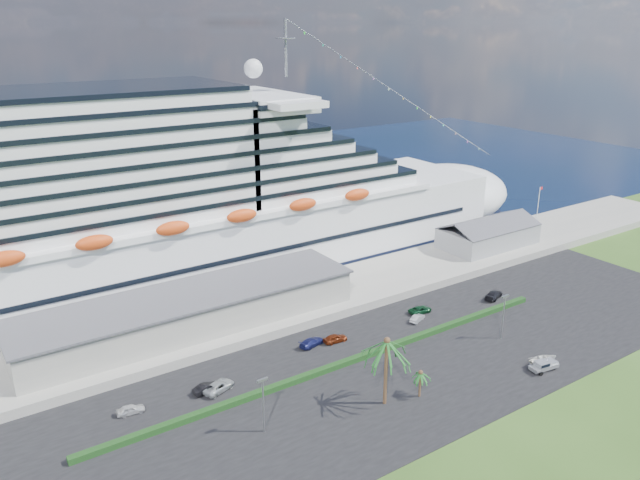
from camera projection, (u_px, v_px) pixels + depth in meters
ground at (453, 395)px, 93.97m from camera, size 420.00×420.00×0.00m
asphalt_lot at (404, 364)px, 102.56m from camera, size 140.00×38.00×0.12m
wharf at (309, 298)px, 125.00m from camera, size 240.00×20.00×1.80m
water at (153, 201)px, 195.80m from camera, size 420.00×160.00×0.02m
cruise_ship at (156, 211)px, 127.25m from camera, size 191.00×38.00×54.00m
terminal_building at (190, 310)px, 110.48m from camera, size 61.00×15.00×6.30m
port_shed at (488, 235)px, 151.25m from camera, size 24.00×12.31×7.37m
flagpole at (538, 208)px, 159.49m from camera, size 1.08×0.16×12.00m
hedge at (347, 362)px, 102.10m from camera, size 88.00×1.10×0.90m
lamp_post_left at (263, 399)px, 83.72m from camera, size 1.60×0.35×8.27m
lamp_post_right at (504, 311)px, 109.01m from camera, size 1.60×0.35×8.27m
palm_tall at (387, 348)px, 88.80m from camera, size 8.82×8.82×11.13m
palm_short at (421, 375)px, 92.34m from camera, size 3.53×3.53×4.56m
parked_car_0 at (131, 409)px, 89.14m from camera, size 4.14×2.12×1.35m
parked_car_1 at (206, 388)px, 94.27m from camera, size 4.48×2.04×1.42m
parked_car_2 at (218, 386)px, 94.65m from camera, size 5.84×4.11×1.48m
parked_car_3 at (312, 342)px, 107.88m from camera, size 5.17×2.94×1.41m
parked_car_4 at (335, 338)px, 109.10m from camera, size 4.49×2.12×1.48m
parked_car_5 at (417, 318)px, 116.82m from camera, size 4.03×2.54×1.25m
parked_car_6 at (420, 310)px, 120.13m from camera, size 4.84×2.45×1.31m
parked_car_7 at (494, 295)px, 126.44m from camera, size 5.85×3.99×1.57m
pickup_truck at (544, 365)px, 100.13m from camera, size 5.20×2.54×1.75m
boat_trailer at (544, 360)px, 101.34m from camera, size 6.11×4.42×1.70m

